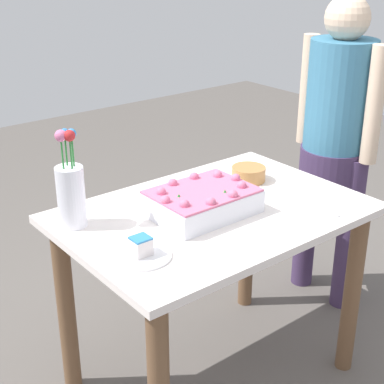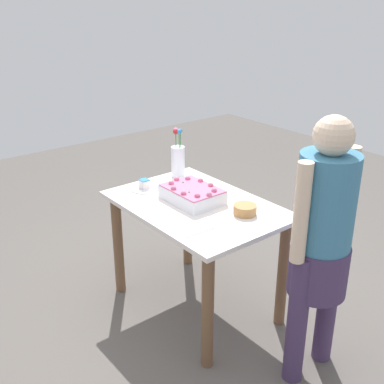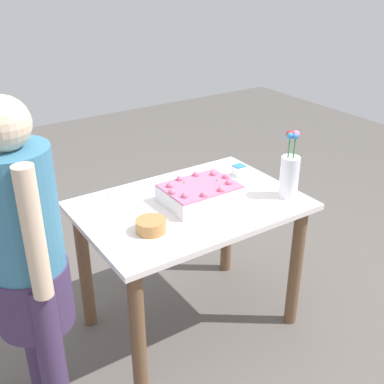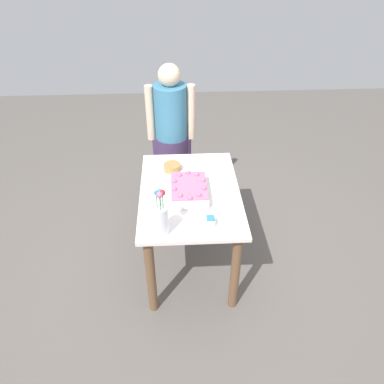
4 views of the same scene
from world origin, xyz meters
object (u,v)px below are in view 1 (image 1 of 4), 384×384
object	(u,v)px
cake_knife	(317,207)
fruit_bowl	(249,174)
sheet_cake	(202,201)
flower_vase	(71,192)
serving_plate_with_slice	(141,252)
person_standing	(335,136)

from	to	relation	value
cake_knife	fruit_bowl	distance (m)	0.36
sheet_cake	fruit_bowl	distance (m)	0.38
flower_vase	serving_plate_with_slice	bearing A→B (deg)	-79.56
serving_plate_with_slice	sheet_cake	bearing A→B (deg)	19.98
serving_plate_with_slice	fruit_bowl	xyz separation A→B (m)	(0.71, 0.25, 0.01)
cake_knife	person_standing	size ratio (longest dim) A/B	0.14
sheet_cake	person_standing	world-z (taller)	person_standing
sheet_cake	flower_vase	world-z (taller)	flower_vase
fruit_bowl	person_standing	distance (m)	0.56
serving_plate_with_slice	fruit_bowl	world-z (taller)	serving_plate_with_slice
fruit_bowl	person_standing	size ratio (longest dim) A/B	0.09
sheet_cake	serving_plate_with_slice	size ratio (longest dim) A/B	1.90
serving_plate_with_slice	flower_vase	xyz separation A→B (m)	(-0.06, 0.33, 0.11)
cake_knife	serving_plate_with_slice	bearing A→B (deg)	82.67
flower_vase	fruit_bowl	distance (m)	0.78
serving_plate_with_slice	cake_knife	size ratio (longest dim) A/B	0.95
serving_plate_with_slice	flower_vase	distance (m)	0.36
serving_plate_with_slice	person_standing	distance (m)	1.30
cake_knife	person_standing	xyz separation A→B (m)	(0.54, 0.36, 0.08)
serving_plate_with_slice	person_standing	bearing A→B (deg)	11.35
cake_knife	person_standing	distance (m)	0.66
person_standing	flower_vase	bearing A→B (deg)	-3.35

